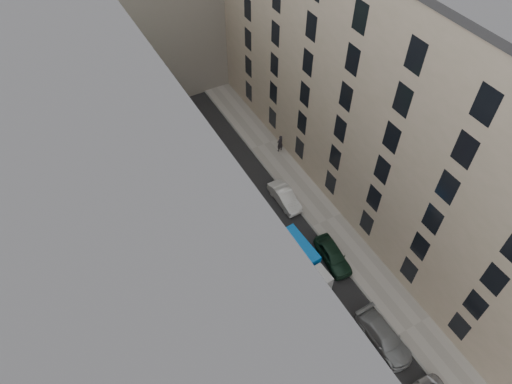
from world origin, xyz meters
TOP-DOWN VIEW (x-y plane):
  - ground at (0.00, 0.00)m, footprint 120.00×120.00m
  - road_surface at (0.00, 0.00)m, footprint 8.00×44.00m
  - sidewalk_left at (-5.50, 0.00)m, footprint 3.00×44.00m
  - sidewalk_right at (5.50, 0.00)m, footprint 3.00×44.00m
  - building_left at (-11.00, 0.00)m, footprint 8.00×44.00m
  - building_right at (11.00, 0.00)m, footprint 8.00×44.00m
  - building_endcap at (0.00, 28.00)m, footprint 18.00×12.00m
  - tarp_truck at (0.60, -3.23)m, footprint 2.46×5.69m
  - car_left_2 at (-3.60, -7.80)m, footprint 3.00×5.43m
  - car_left_3 at (-2.80, -0.20)m, footprint 2.28×5.18m
  - car_left_4 at (-3.05, 5.40)m, footprint 2.48×4.63m
  - car_left_5 at (-3.22, 11.00)m, footprint 1.76×4.51m
  - car_right_1 at (2.80, -10.80)m, footprint 2.01×4.72m
  - car_right_2 at (3.60, -3.52)m, footprint 2.04×4.22m
  - car_right_3 at (3.45, 3.60)m, footprint 1.41×3.98m
  - tree_mid at (-5.42, 4.41)m, footprint 5.22×4.94m
  - tree_far at (-5.82, 16.08)m, footprint 5.70×5.49m
  - lamp_post at (-4.20, -7.40)m, footprint 0.36×0.36m
  - pedestrian at (6.40, 9.45)m, footprint 0.75×0.55m

SIDE VIEW (x-z plane):
  - ground at x=0.00m, z-range 0.00..0.00m
  - road_surface at x=0.00m, z-range 0.00..0.02m
  - sidewalk_left at x=-5.50m, z-range 0.00..0.15m
  - sidewalk_right at x=5.50m, z-range 0.00..0.15m
  - car_right_3 at x=3.45m, z-range 0.00..1.31m
  - car_right_1 at x=2.80m, z-range 0.00..1.36m
  - car_right_2 at x=3.60m, z-range 0.00..1.39m
  - car_left_2 at x=-3.60m, z-range 0.00..1.44m
  - car_left_5 at x=-3.22m, z-range 0.00..1.46m
  - car_left_3 at x=-2.80m, z-range 0.00..1.48m
  - car_left_4 at x=-3.05m, z-range 0.00..1.50m
  - pedestrian at x=6.40m, z-range 0.15..2.02m
  - tarp_truck at x=0.60m, z-range 0.13..2.72m
  - lamp_post at x=-4.20m, z-range 0.89..7.30m
  - tree_mid at x=-5.42m, z-range 1.60..10.17m
  - tree_far at x=-5.82m, z-range 1.73..11.15m
  - building_endcap at x=0.00m, z-range 0.00..18.00m
  - building_left at x=-11.00m, z-range 0.00..20.00m
  - building_right at x=11.00m, z-range 0.00..20.00m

